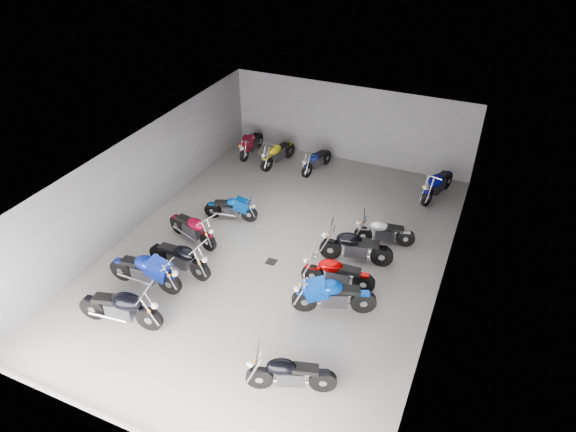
% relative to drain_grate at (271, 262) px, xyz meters
% --- Properties ---
extents(ground, '(14.00, 14.00, 0.00)m').
position_rel_drain_grate_xyz_m(ground, '(0.00, 0.50, -0.01)').
color(ground, gray).
rests_on(ground, ground).
extents(wall_back, '(10.00, 0.10, 3.20)m').
position_rel_drain_grate_xyz_m(wall_back, '(0.00, 7.50, 1.59)').
color(wall_back, slate).
rests_on(wall_back, ground).
extents(wall_left, '(0.10, 14.00, 3.20)m').
position_rel_drain_grate_xyz_m(wall_left, '(-5.00, 0.50, 1.59)').
color(wall_left, slate).
rests_on(wall_left, ground).
extents(wall_right, '(0.10, 14.00, 3.20)m').
position_rel_drain_grate_xyz_m(wall_right, '(5.00, 0.50, 1.59)').
color(wall_right, slate).
rests_on(wall_right, ground).
extents(ceiling, '(10.00, 14.00, 0.04)m').
position_rel_drain_grate_xyz_m(ceiling, '(0.00, 0.50, 3.21)').
color(ceiling, black).
rests_on(ceiling, wall_back).
extents(drain_grate, '(0.32, 0.32, 0.01)m').
position_rel_drain_grate_xyz_m(drain_grate, '(0.00, 0.00, 0.00)').
color(drain_grate, black).
rests_on(drain_grate, ground).
extents(motorcycle_left_a, '(2.38, 0.61, 1.05)m').
position_rel_drain_grate_xyz_m(motorcycle_left_a, '(-2.49, -3.95, 0.57)').
color(motorcycle_left_a, black).
rests_on(motorcycle_left_a, ground).
extents(motorcycle_left_b, '(2.37, 0.48, 1.04)m').
position_rel_drain_grate_xyz_m(motorcycle_left_b, '(-2.82, -2.47, 0.56)').
color(motorcycle_left_b, black).
rests_on(motorcycle_left_b, ground).
extents(motorcycle_left_c, '(2.23, 0.49, 0.98)m').
position_rel_drain_grate_xyz_m(motorcycle_left_c, '(-2.29, -1.52, 0.53)').
color(motorcycle_left_c, black).
rests_on(motorcycle_left_c, ground).
extents(motorcycle_left_d, '(2.08, 0.74, 0.94)m').
position_rel_drain_grate_xyz_m(motorcycle_left_d, '(-2.79, -0.04, 0.51)').
color(motorcycle_left_d, black).
rests_on(motorcycle_left_d, ground).
extents(motorcycle_left_e, '(1.88, 0.55, 0.83)m').
position_rel_drain_grate_xyz_m(motorcycle_left_e, '(-2.27, 1.59, 0.45)').
color(motorcycle_left_e, black).
rests_on(motorcycle_left_e, ground).
extents(motorcycle_right_a, '(2.03, 0.88, 0.93)m').
position_rel_drain_grate_xyz_m(motorcycle_right_a, '(2.41, -4.07, 0.50)').
color(motorcycle_right_a, black).
rests_on(motorcycle_right_a, ground).
extents(motorcycle_right_c, '(2.20, 1.01, 1.02)m').
position_rel_drain_grate_xyz_m(motorcycle_right_c, '(2.46, -1.25, 0.55)').
color(motorcycle_right_c, black).
rests_on(motorcycle_right_c, ground).
extents(motorcycle_right_d, '(2.15, 0.54, 0.95)m').
position_rel_drain_grate_xyz_m(motorcycle_right_d, '(2.24, -0.29, 0.51)').
color(motorcycle_right_d, black).
rests_on(motorcycle_right_d, ground).
extents(motorcycle_right_e, '(2.26, 0.63, 1.00)m').
position_rel_drain_grate_xyz_m(motorcycle_right_e, '(2.35, 1.07, 0.54)').
color(motorcycle_right_e, black).
rests_on(motorcycle_right_e, ground).
extents(motorcycle_right_f, '(1.92, 0.68, 0.86)m').
position_rel_drain_grate_xyz_m(motorcycle_right_f, '(2.92, 2.30, 0.47)').
color(motorcycle_right_f, black).
rests_on(motorcycle_right_f, ground).
extents(motorcycle_back_a, '(0.42, 2.06, 0.91)m').
position_rel_drain_grate_xyz_m(motorcycle_back_a, '(-3.90, 6.28, 0.49)').
color(motorcycle_back_a, black).
rests_on(motorcycle_back_a, ground).
extents(motorcycle_back_b, '(0.63, 2.11, 0.94)m').
position_rel_drain_grate_xyz_m(motorcycle_back_b, '(-2.50, 5.89, 0.51)').
color(motorcycle_back_b, black).
rests_on(motorcycle_back_b, ground).
extents(motorcycle_back_c, '(0.59, 1.92, 0.86)m').
position_rel_drain_grate_xyz_m(motorcycle_back_c, '(-0.84, 6.03, 0.46)').
color(motorcycle_back_c, black).
rests_on(motorcycle_back_c, ground).
extents(motorcycle_back_f, '(0.78, 2.22, 1.00)m').
position_rel_drain_grate_xyz_m(motorcycle_back_f, '(3.96, 5.93, 0.54)').
color(motorcycle_back_f, black).
rests_on(motorcycle_back_f, ground).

